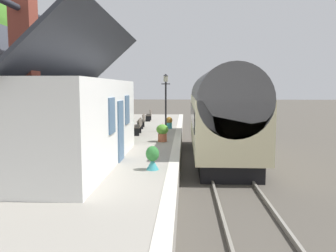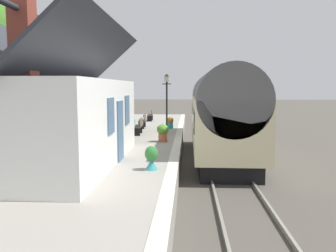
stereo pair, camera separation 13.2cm
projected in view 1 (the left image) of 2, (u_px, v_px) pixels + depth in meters
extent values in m
plane|color=#4C473F|center=(202.00, 159.00, 16.53)|extent=(160.00, 160.00, 0.00)
cube|color=gray|center=(117.00, 149.00, 16.68)|extent=(32.00, 6.22, 0.88)
cube|color=beige|center=(177.00, 141.00, 16.48)|extent=(32.00, 0.36, 0.02)
cube|color=gray|center=(235.00, 158.00, 16.44)|extent=(52.00, 0.08, 0.14)
cube|color=gray|center=(205.00, 158.00, 16.51)|extent=(52.00, 0.08, 0.14)
cube|color=black|center=(220.00, 152.00, 16.55)|extent=(8.93, 2.29, 0.70)
cube|color=beige|center=(221.00, 121.00, 16.38)|extent=(9.71, 2.70, 2.30)
cylinder|color=#515154|center=(221.00, 97.00, 16.25)|extent=(9.71, 2.65, 2.65)
cube|color=black|center=(192.00, 115.00, 16.42)|extent=(8.25, 0.03, 0.80)
cylinder|color=black|center=(215.00, 142.00, 19.44)|extent=(0.70, 2.16, 0.70)
cylinder|color=black|center=(228.00, 165.00, 13.66)|extent=(0.70, 2.16, 0.70)
cube|color=black|center=(213.00, 107.00, 21.18)|extent=(0.04, 2.16, 0.90)
cylinder|color=#F2EDCC|center=(213.00, 122.00, 21.31)|extent=(0.06, 0.24, 0.24)
cube|color=red|center=(212.00, 129.00, 21.40)|extent=(0.16, 2.56, 0.24)
cube|color=white|center=(59.00, 122.00, 11.38)|extent=(7.72, 3.88, 2.81)
cube|color=#2D3038|center=(86.00, 53.00, 11.08)|extent=(8.22, 2.19, 1.98)
cube|color=#2D3038|center=(27.00, 53.00, 11.18)|extent=(8.22, 2.19, 1.98)
cylinder|color=#2D3038|center=(55.00, 25.00, 11.03)|extent=(8.22, 0.16, 0.16)
cube|color=brown|center=(23.00, 26.00, 8.87)|extent=(0.56, 0.56, 2.66)
cube|color=slate|center=(121.00, 131.00, 11.95)|extent=(0.90, 0.06, 2.10)
cube|color=slate|center=(112.00, 116.00, 10.48)|extent=(0.80, 0.05, 1.10)
cube|color=slate|center=(127.00, 110.00, 13.26)|extent=(0.80, 0.05, 1.10)
cube|color=brown|center=(141.00, 121.00, 21.58)|extent=(1.42, 0.46, 0.06)
cube|color=brown|center=(144.00, 117.00, 21.55)|extent=(1.40, 0.17, 0.40)
cube|color=black|center=(140.00, 125.00, 21.05)|extent=(0.08, 0.36, 0.44)
cube|color=black|center=(142.00, 124.00, 22.16)|extent=(0.08, 0.36, 0.44)
cube|color=brown|center=(148.00, 115.00, 26.21)|extent=(1.41, 0.45, 0.06)
cube|color=brown|center=(151.00, 112.00, 26.19)|extent=(1.40, 0.16, 0.40)
cube|color=black|center=(148.00, 119.00, 25.68)|extent=(0.07, 0.36, 0.44)
cube|color=black|center=(149.00, 117.00, 26.80)|extent=(0.07, 0.36, 0.44)
cube|color=brown|center=(137.00, 126.00, 18.59)|extent=(1.41, 0.44, 0.06)
cube|color=brown|center=(140.00, 122.00, 18.56)|extent=(1.40, 0.15, 0.40)
cube|color=black|center=(136.00, 132.00, 18.06)|extent=(0.07, 0.36, 0.44)
cube|color=black|center=(138.00, 129.00, 19.17)|extent=(0.07, 0.36, 0.44)
cube|color=teal|center=(131.00, 122.00, 23.27)|extent=(0.90, 0.32, 0.35)
ellipsoid|color=#2D7233|center=(131.00, 118.00, 23.24)|extent=(0.81, 0.29, 0.29)
cylinder|color=#9E5138|center=(162.00, 138.00, 16.19)|extent=(0.42, 0.42, 0.38)
ellipsoid|color=#4C8C2D|center=(162.00, 129.00, 16.15)|extent=(0.57, 0.57, 0.48)
cone|color=#EF5267|center=(162.00, 125.00, 16.13)|extent=(0.11, 0.11, 0.23)
cylinder|color=teal|center=(169.00, 126.00, 21.40)|extent=(0.36, 0.36, 0.36)
ellipsoid|color=olive|center=(169.00, 120.00, 21.37)|extent=(0.42, 0.42, 0.42)
cone|color=#E36335|center=(169.00, 118.00, 21.35)|extent=(0.09, 0.09, 0.17)
cone|color=teal|center=(129.00, 135.00, 16.97)|extent=(0.39, 0.39, 0.40)
cylinder|color=teal|center=(129.00, 139.00, 16.99)|extent=(0.22, 0.22, 0.06)
ellipsoid|color=#3D8438|center=(128.00, 127.00, 16.93)|extent=(0.53, 0.53, 0.51)
cone|color=#C43852|center=(128.00, 124.00, 16.91)|extent=(0.10, 0.10, 0.21)
cone|color=gray|center=(119.00, 122.00, 23.81)|extent=(0.47, 0.47, 0.29)
cylinder|color=gray|center=(119.00, 124.00, 23.82)|extent=(0.26, 0.26, 0.06)
ellipsoid|color=#2D7233|center=(119.00, 118.00, 23.77)|extent=(0.51, 0.51, 0.47)
cone|color=teal|center=(153.00, 164.00, 10.68)|extent=(0.39, 0.39, 0.36)
cylinder|color=teal|center=(153.00, 169.00, 10.70)|extent=(0.21, 0.21, 0.06)
ellipsoid|color=#2D7233|center=(152.00, 154.00, 10.64)|extent=(0.42, 0.42, 0.49)
cylinder|color=black|center=(166.00, 107.00, 19.75)|extent=(0.10, 0.10, 2.90)
cylinder|color=black|center=(166.00, 84.00, 19.60)|extent=(0.05, 0.50, 0.05)
cube|color=beige|center=(166.00, 79.00, 19.57)|extent=(0.24, 0.24, 0.32)
cone|color=black|center=(166.00, 75.00, 19.54)|extent=(0.32, 0.32, 0.14)
cylinder|color=#4C3828|center=(4.00, 116.00, 25.89)|extent=(0.29, 0.29, 2.60)
ellipsoid|color=#2D7233|center=(2.00, 83.00, 25.61)|extent=(2.82, 2.53, 3.35)
cylinder|color=#4C3828|center=(71.00, 113.00, 28.04)|extent=(0.41, 0.41, 2.69)
ellipsoid|color=olive|center=(70.00, 81.00, 27.75)|extent=(3.37, 3.60, 3.49)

